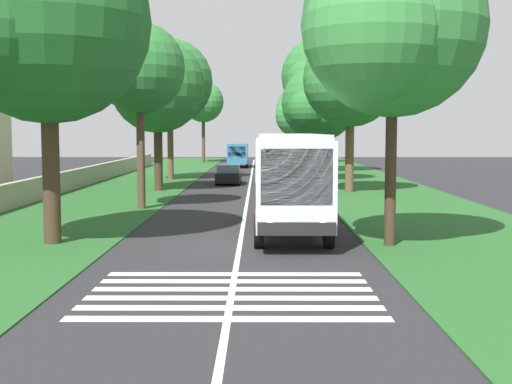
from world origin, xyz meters
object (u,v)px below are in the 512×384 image
Objects in this scene: roadside_tree_left_2 at (202,103)px; coach_bus at (289,176)px; roadside_tree_left_3 at (138,71)px; roadside_tree_right_3 at (319,78)px; roadside_tree_right_1 at (303,113)px; roadside_tree_left_0 at (156,89)px; roadside_tree_left_4 at (167,84)px; roadside_tree_right_0 at (318,105)px; trailing_car_3 at (269,166)px; trailing_car_1 at (229,175)px; roadside_tree_right_2 at (347,83)px; trailing_car_2 at (275,170)px; utility_pole at (141,131)px; trailing_minibus_0 at (238,153)px; roadside_tree_left_1 at (46,27)px; roadside_tree_right_4 at (387,30)px; trailing_car_0 at (275,182)px.

coach_bus is at bearing -172.18° from roadside_tree_left_2.
roadside_tree_left_3 is 32.49m from roadside_tree_right_3.
roadside_tree_left_0 is at bearing 163.24° from roadside_tree_right_1.
roadside_tree_left_4 is (-30.51, 0.27, 0.29)m from roadside_tree_left_2.
roadside_tree_left_3 is at bearing 159.32° from roadside_tree_right_3.
roadside_tree_right_3 is (10.64, -0.99, 2.81)m from roadside_tree_right_0.
roadside_tree_left_4 is (-9.56, 8.06, 6.82)m from trailing_car_3.
coach_bus reaches higher than trailing_car_1.
roadside_tree_left_3 is 0.83× the size of roadside_tree_left_4.
roadside_tree_left_0 is 12.14m from roadside_tree_right_2.
roadside_tree_left_3 reaches higher than trailing_car_2.
roadside_tree_left_0 is 10.56m from roadside_tree_left_3.
utility_pole is (-9.72, 11.24, -2.99)m from roadside_tree_right_2.
coach_bus is 1.15× the size of roadside_tree_left_0.
roadside_tree_right_0 is at bearing -160.19° from trailing_car_3.
utility_pole is (-0.36, -0.20, -2.92)m from roadside_tree_left_3.
roadside_tree_right_2 reaches higher than trailing_minibus_0.
roadside_tree_left_1 reaches higher than roadside_tree_right_2.
trailing_car_1 is 12.00m from roadside_tree_right_2.
roadside_tree_right_2 reaches higher than roadside_tree_left_3.
roadside_tree_left_3 is at bearing 41.42° from roadside_tree_right_4.
roadside_tree_right_4 is 1.40× the size of utility_pole.
trailing_car_2 is at bearing -0.31° from coach_bus.
roadside_tree_left_4 reaches higher than roadside_tree_right_1.
roadside_tree_right_2 is (-41.39, -12.39, -0.36)m from roadside_tree_left_2.
roadside_tree_left_1 reaches higher than roadside_tree_left_3.
roadside_tree_left_3 is 0.89× the size of roadside_tree_right_4.
trailing_car_2 is 6.76m from roadside_tree_right_0.
coach_bus reaches higher than trailing_car_3.
trailing_car_2 is 34.93m from roadside_tree_left_1.
roadside_tree_right_2 is (-20.44, -4.60, 6.17)m from trailing_car_3.
roadside_tree_left_0 is 11.26m from utility_pole.
trailing_car_1 is 17.68m from roadside_tree_left_3.
roadside_tree_left_3 reaches higher than coach_bus.
roadside_tree_left_1 is at bearing 179.98° from roadside_tree_left_4.
coach_bus is 1.23× the size of roadside_tree_left_3.
trailing_minibus_0 reaches higher than trailing_car_1.
trailing_minibus_0 is at bearing -14.08° from roadside_tree_left_4.
roadside_tree_right_2 reaches higher than utility_pole.
roadside_tree_left_4 reaches higher than utility_pole.
trailing_car_2 is at bearing -1.35° from trailing_car_0.
trailing_car_1 is 1.00× the size of trailing_car_3.
roadside_tree_right_3 reaches higher than roadside_tree_left_3.
roadside_tree_left_4 is (20.24, 1.22, 0.72)m from roadside_tree_left_3.
roadside_tree_right_0 is (-0.54, -11.70, -1.62)m from roadside_tree_left_4.
trailing_car_1 is 35.50m from roadside_tree_left_2.
roadside_tree_right_1 is 40.73m from roadside_tree_right_2.
roadside_tree_right_0 is 0.86× the size of roadside_tree_right_4.
roadside_tree_right_0 is at bearing -27.12° from utility_pole.
roadside_tree_left_0 is 14.43m from roadside_tree_right_0.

